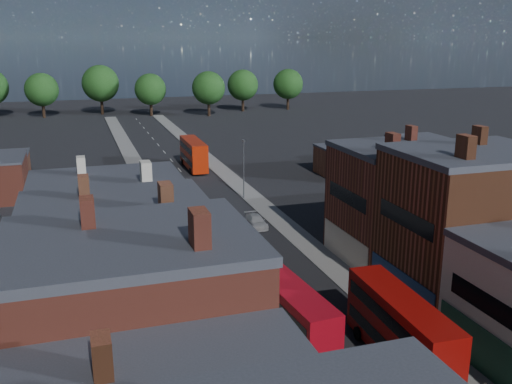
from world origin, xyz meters
TOP-DOWN VIEW (x-y plane):
  - pavement_west at (-6.50, 50.00)m, footprint 3.00×200.00m
  - pavement_east at (6.50, 50.00)m, footprint 3.00×200.00m
  - lamp_post_2 at (-5.20, 30.00)m, footprint 0.25×0.70m
  - lamp_post_3 at (5.20, 60.00)m, footprint 0.25×0.70m
  - bus_0 at (-2.71, 22.25)m, footprint 3.40×10.97m
  - bus_1 at (3.50, 17.77)m, footprint 3.15×11.25m
  - bus_2 at (2.44, 79.95)m, footprint 2.95×11.31m
  - car_2 at (-3.80, 36.26)m, footprint 2.35×4.20m
  - car_3 at (3.16, 48.11)m, footprint 1.88×4.58m

SIDE VIEW (x-z plane):
  - pavement_west at x=-6.50m, z-range 0.00..0.12m
  - pavement_east at x=6.50m, z-range 0.00..0.12m
  - car_2 at x=-3.80m, z-range 0.00..1.11m
  - car_3 at x=3.16m, z-range 0.00..1.33m
  - bus_0 at x=-2.71m, z-range 0.18..4.85m
  - bus_1 at x=3.50m, z-range 0.19..5.01m
  - bus_2 at x=2.44m, z-range 0.19..5.07m
  - lamp_post_2 at x=-5.20m, z-range 0.64..8.77m
  - lamp_post_3 at x=5.20m, z-range 0.64..8.77m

